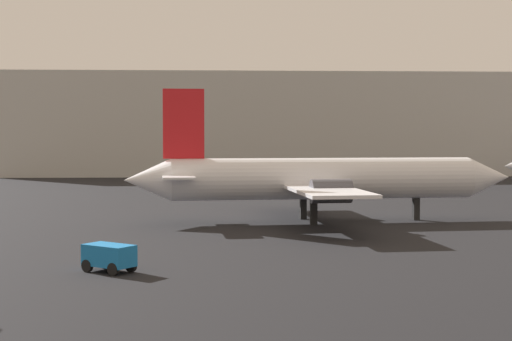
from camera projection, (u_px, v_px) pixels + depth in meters
The scene contains 3 objects.
airplane_on_taxiway at pixel (319, 179), 56.50m from camera, with size 29.24×22.70×9.72m.
baggage_cart at pixel (109, 256), 35.97m from camera, with size 2.70×2.48×1.30m.
terminal_building at pixel (294, 125), 124.69m from camera, with size 91.05×20.20×15.88m, color #B7B7B2.
Camera 1 is at (-0.60, -10.64, 6.50)m, focal length 53.81 mm.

